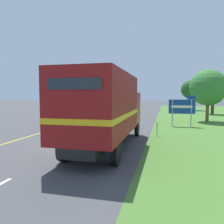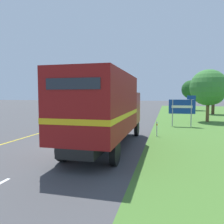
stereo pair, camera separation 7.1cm
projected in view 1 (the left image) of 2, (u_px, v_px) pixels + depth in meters
The scene contains 14 objects.
ground_plane at pixel (73, 145), 11.39m from camera, with size 200.00×200.00×0.00m, color #444447.
edge_line_yellow at pixel (96, 116), 27.24m from camera, with size 0.12×61.74×0.01m, color yellow.
centre_dash_near at pixel (77, 143), 11.91m from camera, with size 0.12×2.60×0.01m, color white.
centre_dash_mid_a at pixel (108, 126), 18.30m from camera, with size 0.12×2.60×0.01m, color white.
centre_dash_mid_b at pixel (123, 118), 24.69m from camera, with size 0.12×2.60×0.01m, color white.
centre_dash_far at pixel (132, 114), 31.09m from camera, with size 0.12×2.60×0.01m, color white.
centre_dash_farthest at pixel (137, 111), 37.48m from camera, with size 0.12×2.60×0.01m, color white.
horse_trailer_truck at pixel (106, 108), 10.53m from camera, with size 2.46×8.18×3.55m.
lead_car_white at pixel (108, 110), 25.90m from camera, with size 1.80×4.62×1.76m.
highway_sign at pixel (182, 107), 18.19m from camera, with size 2.14×0.09×2.58m.
roadside_tree_near at pixel (208, 88), 21.34m from camera, with size 3.53×3.53×5.13m.
roadside_tree_mid at pixel (213, 94), 29.84m from camera, with size 2.92×2.92×4.29m.
roadside_tree_far at pixel (190, 90), 38.52m from camera, with size 3.23×3.23×5.28m.
delineator_post at pixel (157, 128), 13.80m from camera, with size 0.08×0.08×0.95m.
Camera 1 is at (4.64, -10.43, 2.58)m, focal length 35.00 mm.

